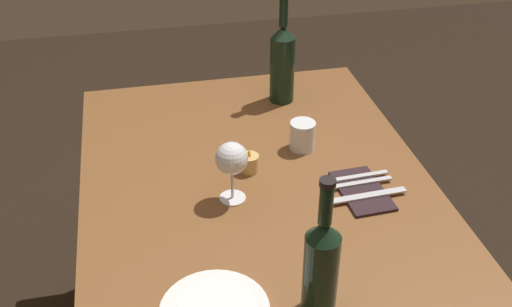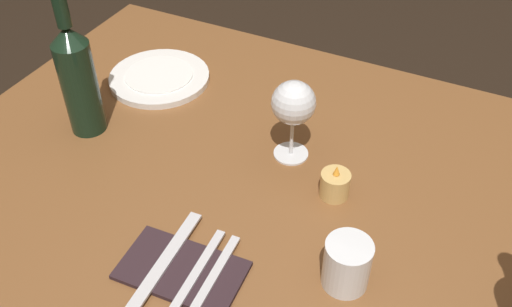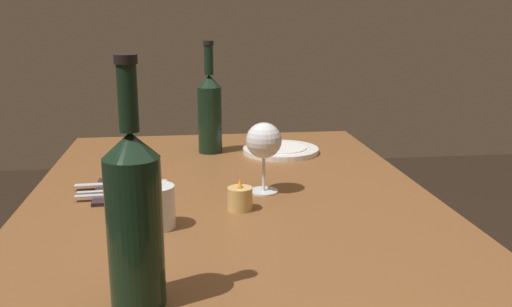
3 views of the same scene
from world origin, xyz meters
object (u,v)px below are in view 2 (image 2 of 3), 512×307
object	(u,v)px
wine_bottle_second	(77,76)
table_knife	(165,261)
water_tumbler	(347,266)
fork_inner	(196,274)
votive_candle	(335,185)
wine_glass_left	(293,105)
folded_napkin	(182,270)
fork_outer	(210,280)
dinner_plate	(159,77)

from	to	relation	value
wine_bottle_second	table_knife	world-z (taller)	wine_bottle_second
water_tumbler	fork_inner	bearing A→B (deg)	24.62
wine_bottle_second	votive_candle	bearing A→B (deg)	-175.73
votive_candle	fork_inner	xyz separation A→B (m)	(0.13, 0.26, -0.01)
wine_glass_left	folded_napkin	world-z (taller)	wine_glass_left
water_tumbler	fork_outer	xyz separation A→B (m)	(0.18, 0.09, -0.03)
wine_bottle_second	votive_candle	xyz separation A→B (m)	(-0.50, -0.04, -0.10)
dinner_plate	fork_inner	bearing A→B (deg)	129.08
folded_napkin	fork_inner	distance (m)	0.03
wine_glass_left	wine_bottle_second	world-z (taller)	wine_bottle_second
dinner_plate	folded_napkin	bearing A→B (deg)	126.99
fork_inner	table_knife	size ratio (longest dim) A/B	0.86
votive_candle	fork_inner	bearing A→B (deg)	64.10
votive_candle	table_knife	distance (m)	0.32
wine_glass_left	fork_inner	world-z (taller)	wine_glass_left
fork_outer	table_knife	size ratio (longest dim) A/B	0.86
wine_glass_left	water_tumbler	size ratio (longest dim) A/B	1.96
votive_candle	fork_outer	world-z (taller)	votive_candle
votive_candle	fork_inner	distance (m)	0.29
dinner_plate	votive_candle	bearing A→B (deg)	160.68
dinner_plate	table_knife	size ratio (longest dim) A/B	1.05
folded_napkin	table_knife	distance (m)	0.03
folded_napkin	table_knife	xyz separation A→B (m)	(0.03, -0.00, 0.01)
fork_inner	table_knife	xyz separation A→B (m)	(0.06, 0.00, 0.00)
wine_bottle_second	fork_outer	size ratio (longest dim) A/B	1.78
wine_glass_left	fork_outer	xyz separation A→B (m)	(-0.01, 0.32, -0.11)
wine_glass_left	water_tumbler	distance (m)	0.31
wine_bottle_second	fork_inner	xyz separation A→B (m)	(-0.38, 0.22, -0.11)
fork_outer	water_tumbler	bearing A→B (deg)	-152.43
dinner_plate	table_knife	world-z (taller)	dinner_plate
folded_napkin	fork_inner	world-z (taller)	fork_inner
wine_glass_left	wine_bottle_second	xyz separation A→B (m)	(0.39, 0.10, 0.01)
fork_inner	fork_outer	size ratio (longest dim) A/B	1.00
wine_bottle_second	votive_candle	world-z (taller)	wine_bottle_second
wine_bottle_second	folded_napkin	world-z (taller)	wine_bottle_second
votive_candle	folded_napkin	distance (m)	0.30
wine_bottle_second	folded_napkin	xyz separation A→B (m)	(-0.35, 0.22, -0.12)
wine_bottle_second	dinner_plate	size ratio (longest dim) A/B	1.45
votive_candle	fork_inner	size ratio (longest dim) A/B	0.37
water_tumbler	votive_candle	distance (m)	0.18
table_knife	wine_glass_left	bearing A→B (deg)	-102.36
folded_napkin	fork_outer	distance (m)	0.05
wine_bottle_second	fork_outer	bearing A→B (deg)	151.13
wine_glass_left	votive_candle	bearing A→B (deg)	149.57
wine_glass_left	fork_inner	size ratio (longest dim) A/B	0.89
wine_bottle_second	folded_napkin	distance (m)	0.43
votive_candle	water_tumbler	bearing A→B (deg)	115.15
folded_napkin	wine_glass_left	bearing A→B (deg)	-97.22
table_knife	water_tumbler	bearing A→B (deg)	-160.15
wine_bottle_second	votive_candle	distance (m)	0.52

